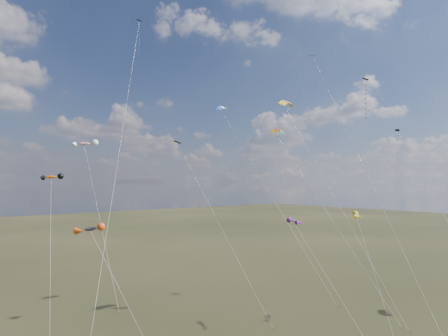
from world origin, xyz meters
TOP-DOWN VIEW (x-y plane):
  - diamond_black_high at (26.49, 12.17)m, footprint 2.60×30.13m
  - diamond_navy_tall at (-7.25, 28.15)m, footprint 15.38×20.13m
  - diamond_black_mid at (-2.10, 20.56)m, footprint 6.31×12.78m
  - diamond_navy_right at (30.35, 10.04)m, footprint 3.14×14.99m
  - diamond_orange_center at (3.78, 1.81)m, footprint 5.11×18.89m
  - parafoil_yellow at (11.33, 17.33)m, footprint 3.81×17.48m
  - parafoil_blue_white at (7.19, 26.90)m, footprint 8.96×16.08m
  - parafoil_tricolor at (9.75, 17.64)m, footprint 5.59×16.67m
  - novelty_black_orange at (-15.67, 22.04)m, footprint 4.98×9.77m
  - novelty_orange_black at (-16.20, 35.20)m, footprint 4.94×14.04m
  - novelty_white_purple at (5.77, 11.36)m, footprint 2.95×9.40m
  - novelty_redwhite_stripe at (-9.34, 41.74)m, footprint 3.79×15.08m
  - novelty_blue_yellow at (13.89, 7.82)m, footprint 4.64×7.81m

SIDE VIEW (x-z plane):
  - novelty_black_orange at x=-15.67m, z-range 5.75..18.29m
  - novelty_white_purple at x=5.77m, z-range 5.96..18.71m
  - novelty_blue_yellow at x=13.89m, z-range 6.17..19.54m
  - diamond_black_mid at x=-2.10m, z-range 5.59..28.31m
  - novelty_orange_black at x=-16.20m, z-range 8.62..26.98m
  - diamond_orange_center at x=3.78m, z-range 5.23..37.52m
  - diamond_navy_right at x=30.35m, z-range 8.52..34.29m
  - novelty_redwhite_stripe at x=-9.34m, z-range 11.28..35.21m
  - parafoil_tricolor at x=9.75m, z-range 11.86..37.04m
  - parafoil_blue_white at x=7.19m, z-range 13.98..43.51m
  - parafoil_yellow at x=11.33m, z-range 13.97..43.58m
  - diamond_black_high at x=26.49m, z-range 11.86..46.08m
  - diamond_navy_tall at x=-7.25m, z-range 14.58..55.07m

